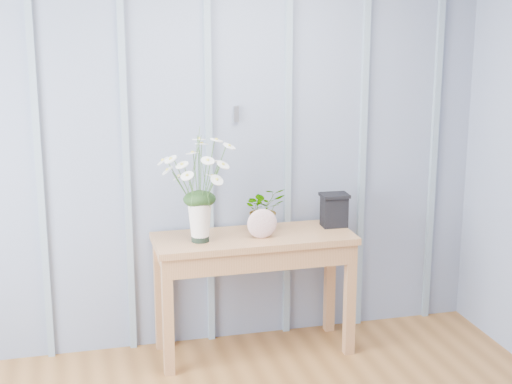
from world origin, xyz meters
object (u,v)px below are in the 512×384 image
object	(u,v)px
daisy_vase	(199,172)
felt_disc_vessel	(262,224)
sideboard	(254,253)
carved_box	(334,210)

from	to	relation	value
daisy_vase	felt_disc_vessel	size ratio (longest dim) A/B	3.66
sideboard	daisy_vase	xyz separation A→B (m)	(-0.33, -0.04, 0.53)
sideboard	daisy_vase	world-z (taller)	daisy_vase
sideboard	felt_disc_vessel	xyz separation A→B (m)	(0.03, -0.07, 0.20)
sideboard	carved_box	bearing A→B (deg)	6.69
sideboard	carved_box	world-z (taller)	carved_box
felt_disc_vessel	carved_box	size ratio (longest dim) A/B	0.86
carved_box	daisy_vase	bearing A→B (deg)	-173.56
daisy_vase	carved_box	distance (m)	0.92
sideboard	carved_box	size ratio (longest dim) A/B	5.76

